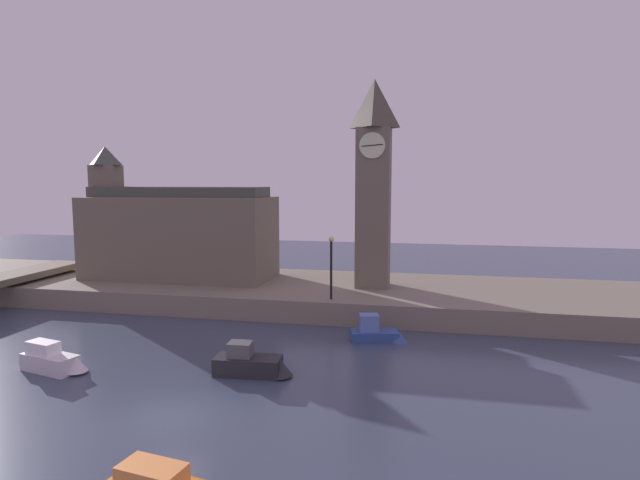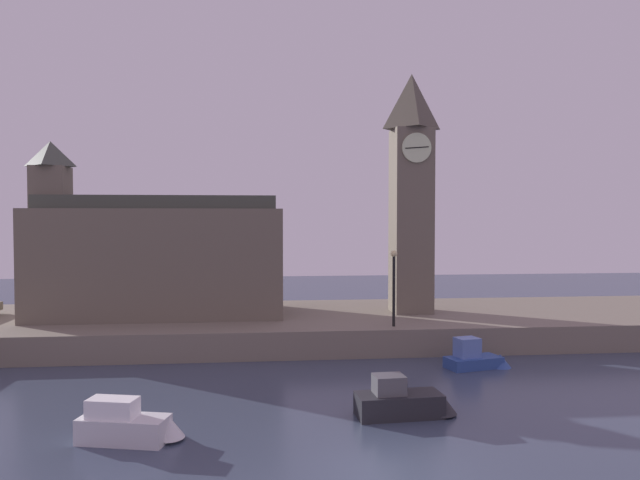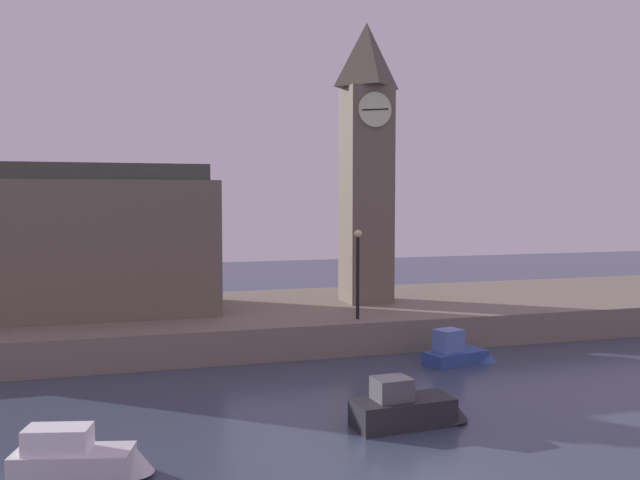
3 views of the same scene
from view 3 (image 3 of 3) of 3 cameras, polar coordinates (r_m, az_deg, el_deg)
The scene contains 7 objects.
far_embankment at distance 35.53m, azimuth -4.94°, elevation -6.78°, with size 70.00×12.00×1.50m, color slate.
clock_tower at distance 36.55m, azimuth 3.93°, elevation 6.87°, with size 2.61×2.64×14.92m.
parliament_hall at distance 34.86m, azimuth -21.72°, elevation -0.03°, with size 14.82×6.08×10.51m.
streetlamp at distance 31.33m, azimuth 3.21°, elevation -2.03°, with size 0.36×0.36×4.16m.
boat_barge_dark at distance 22.03m, azimuth 7.70°, elevation -13.87°, with size 3.87×1.58×1.56m.
boat_tour_blue at distance 30.17m, azimuth 11.77°, elevation -9.26°, with size 3.54×1.90×1.54m.
boat_ferry_white at distance 18.81m, azimuth -19.46°, elevation -17.11°, with size 3.64×1.83×1.46m.
Camera 3 is at (-6.96, -14.24, 7.15)m, focal length 37.92 mm.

